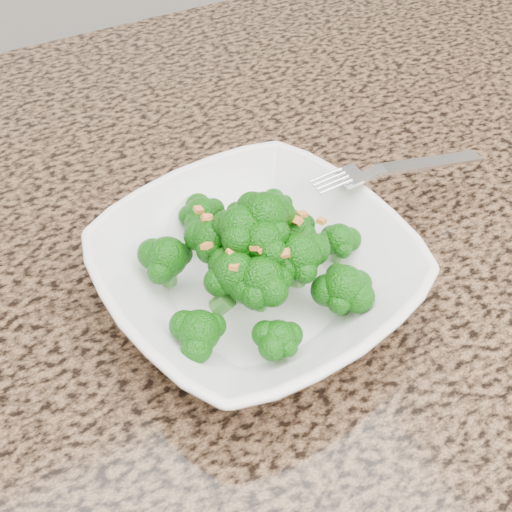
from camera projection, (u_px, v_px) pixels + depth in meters
granite_counter at (249, 326)px, 0.54m from camera, size 1.64×1.04×0.03m
bowl at (256, 273)px, 0.52m from camera, size 0.28×0.28×0.06m
broccoli_pile at (256, 219)px, 0.47m from camera, size 0.21×0.21×0.06m
garlic_topping at (256, 183)px, 0.45m from camera, size 0.13×0.13×0.01m
fork at (376, 172)px, 0.55m from camera, size 0.20×0.03×0.01m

